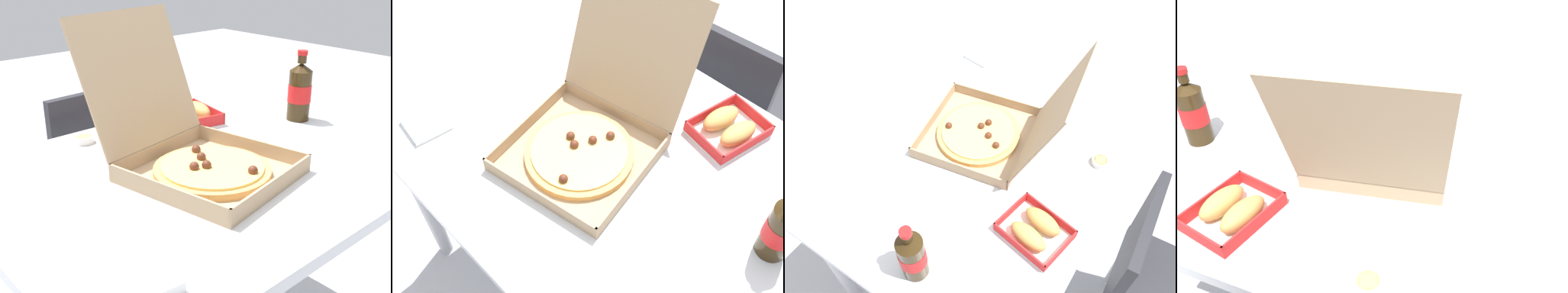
# 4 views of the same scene
# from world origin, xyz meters

# --- Properties ---
(dining_table) EXTENTS (1.15, 0.87, 0.75)m
(dining_table) POSITION_xyz_m (0.00, 0.00, 0.66)
(dining_table) COLOR silver
(dining_table) RESTS_ON ground_plane
(chair) EXTENTS (0.42, 0.42, 0.83)m
(chair) POSITION_xyz_m (-0.01, 0.67, 0.48)
(chair) COLOR #232328
(chair) RESTS_ON ground_plane
(pizza_box_open) EXTENTS (0.43, 0.54, 0.37)m
(pizza_box_open) POSITION_xyz_m (-0.05, -0.01, 0.80)
(pizza_box_open) COLOR tan
(pizza_box_open) RESTS_ON dining_table
(bread_side_box) EXTENTS (0.18, 0.21, 0.06)m
(bread_side_box) POSITION_xyz_m (0.18, 0.28, 0.78)
(bread_side_box) COLOR white
(bread_side_box) RESTS_ON dining_table
(cola_bottle) EXTENTS (0.07, 0.07, 0.22)m
(cola_bottle) POSITION_xyz_m (0.46, 0.07, 0.85)
(cola_bottle) COLOR #33230F
(cola_bottle) RESTS_ON dining_table
(paper_menu) EXTENTS (0.21, 0.15, 0.00)m
(paper_menu) POSITION_xyz_m (0.38, -0.28, 0.75)
(paper_menu) COLOR white
(paper_menu) RESTS_ON dining_table
(napkin_pile) EXTENTS (0.12, 0.12, 0.02)m
(napkin_pile) POSITION_xyz_m (-0.42, -0.29, 0.76)
(napkin_pile) COLOR white
(napkin_pile) RESTS_ON dining_table
(dipping_sauce_cup) EXTENTS (0.06, 0.06, 0.02)m
(dipping_sauce_cup) POSITION_xyz_m (-0.16, 0.34, 0.76)
(dipping_sauce_cup) COLOR white
(dipping_sauce_cup) RESTS_ON dining_table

